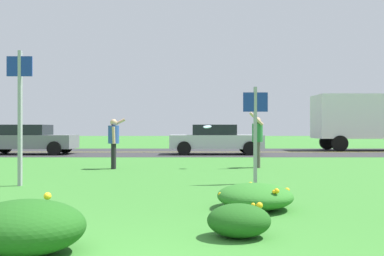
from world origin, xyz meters
name	(u,v)px	position (x,y,z in m)	size (l,w,h in m)	color
ground_plane	(161,170)	(0.00, 9.88, 0.00)	(120.00, 120.00, 0.00)	#387A2D
highway_strip	(175,152)	(0.00, 19.75, 0.00)	(120.00, 8.16, 0.01)	#2D2D30
highway_center_stripe	(175,152)	(0.00, 19.75, 0.01)	(120.00, 0.16, 0.00)	yellow
daylily_clump_front_left	(256,196)	(1.96, 3.80, 0.20)	(1.19, 1.30, 0.39)	#2D7526
daylily_clump_near_camera	(26,227)	(-0.71, 1.39, 0.27)	(1.21, 1.02, 0.56)	#1E5619
daylily_clump_front_center	(240,220)	(1.51, 2.06, 0.19)	(0.74, 0.62, 0.39)	#1E5619
sign_post_near_path	(21,105)	(-2.83, 6.46, 1.79)	(0.56, 0.10, 2.98)	#93969B
sign_post_by_roadside	(256,125)	(2.42, 6.82, 1.35)	(0.56, 0.10, 2.22)	#93969B
person_thrower_blue_shirt	(114,139)	(-1.49, 10.41, 0.93)	(0.52, 0.52, 1.59)	#2D4C9E
person_catcher_green_shirt	(258,137)	(3.08, 10.81, 0.98)	(0.47, 0.51, 1.80)	#287038
frisbee_pale_blue	(208,127)	(1.46, 10.56, 1.32)	(0.27, 0.25, 0.13)	#ADD6E5
car_gray_center_left	(29,139)	(-7.08, 17.92, 0.74)	(4.50, 2.00, 1.45)	slate
car_silver_center_right	(216,139)	(2.12, 17.92, 0.74)	(4.50, 2.00, 1.45)	#B7BABF
box_truck_red	(372,119)	(11.32, 21.59, 1.80)	(6.70, 2.46, 3.20)	maroon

